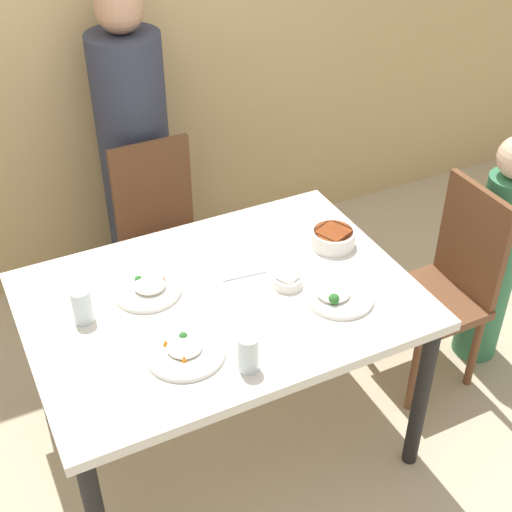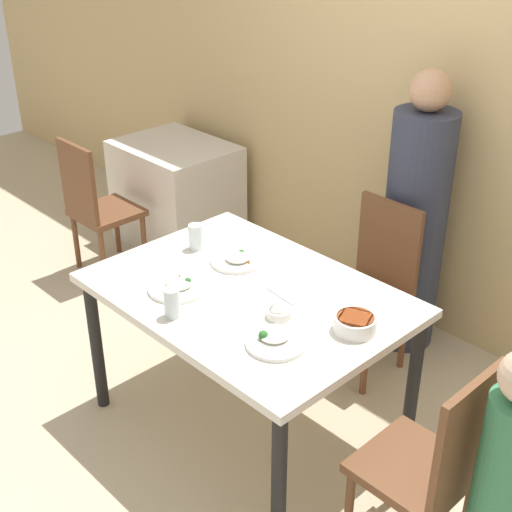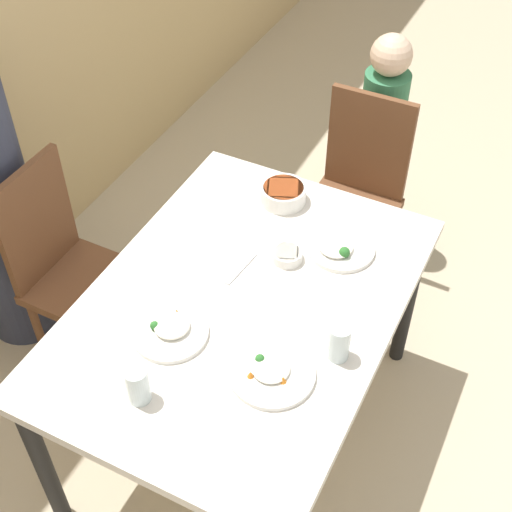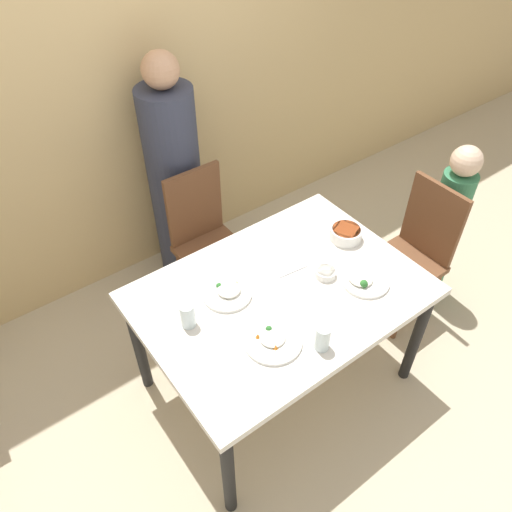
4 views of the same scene
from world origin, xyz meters
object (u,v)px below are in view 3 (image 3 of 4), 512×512
Objects in this scene: chair_child_spot at (356,192)px; glass_water_tall at (138,385)px; person_child at (377,150)px; chair_adult_spot at (68,266)px; bowl_curry at (283,194)px; plate_rice_adult at (170,330)px.

chair_child_spot reaches higher than glass_water_tall.
chair_child_spot is 7.24× the size of glass_water_tall.
chair_child_spot is 0.83× the size of person_child.
chair_adult_spot is 0.99m from glass_water_tall.
bowl_curry is 1.00m from glass_water_tall.
chair_child_spot is 3.82× the size of plate_rice_adult.
plate_rice_adult is (-1.53, 0.18, 0.24)m from person_child.
person_child is 1.56m from plate_rice_adult.
chair_adult_spot is 3.82× the size of plate_rice_adult.
chair_adult_spot is 1.51m from person_child.
glass_water_tall is at bearing -169.31° from plate_rice_adult.
chair_child_spot reaches higher than plate_rice_adult.
person_child is at bearing -9.88° from bowl_curry.
chair_adult_spot and chair_child_spot have the same top height.
bowl_curry is 0.72× the size of plate_rice_adult.
bowl_curry is (-0.77, 0.13, 0.26)m from person_child.
chair_child_spot is at bearing -4.89° from glass_water_tall.
person_child reaches higher than plate_rice_adult.
chair_child_spot is at bearing -14.90° from bowl_curry.
person_child is 1.80m from glass_water_tall.
chair_adult_spot is at bearing 53.82° from glass_water_tall.
plate_rice_adult is (-0.76, 0.04, -0.02)m from bowl_curry.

